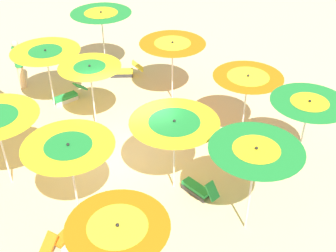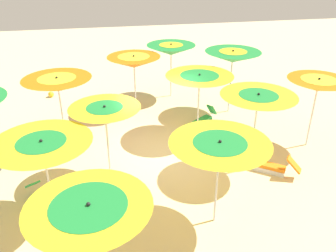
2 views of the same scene
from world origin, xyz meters
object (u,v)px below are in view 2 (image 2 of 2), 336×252
Objects in this scene: beach_umbrella_0 at (318,85)px; beach_umbrella_9 at (90,215)px; beach_umbrella_5 at (134,62)px; beach_umbrella_10 at (42,148)px; beach_umbrella_4 at (199,81)px; lounger_2 at (42,199)px; beach_umbrella_2 at (171,50)px; beach_ball at (51,94)px; beach_umbrella_1 at (233,57)px; beach_umbrella_8 at (58,84)px; lounger_1 at (273,166)px; beach_umbrella_3 at (258,101)px; beach_umbrella_6 at (219,151)px; beach_umbrella_7 at (105,113)px; lounger_0 at (204,119)px.

beach_umbrella_0 is 1.01× the size of beach_umbrella_9.
beach_umbrella_10 is (2.66, 5.96, -0.04)m from beach_umbrella_5.
beach_umbrella_4 is 6.06m from lounger_2.
beach_umbrella_2 is 8.32m from beach_umbrella_10.
beach_umbrella_4 is 9.13× the size of beach_ball.
beach_umbrella_1 is (1.66, -3.04, 0.12)m from beach_umbrella_0.
beach_ball is at bearing -83.82° from beach_umbrella_10.
beach_umbrella_8 is 7.22m from lounger_1.
beach_umbrella_0 is at bearing -157.87° from beach_umbrella_3.
beach_umbrella_6 is at bearing 99.58° from beach_umbrella_5.
beach_umbrella_0 reaches higher than beach_ball.
beach_umbrella_9 is (-1.08, 6.70, 0.15)m from beach_umbrella_8.
beach_umbrella_6 is 9.05× the size of beach_ball.
beach_umbrella_7 is (2.90, 5.66, -0.05)m from beach_umbrella_2.
lounger_1 is 6.46m from lounger_2.
lounger_1 is at bearing 150.94° from beach_umbrella_8.
lounger_2 is (2.99, 5.50, -1.78)m from beach_umbrella_5.
beach_umbrella_10 is 8.19m from beach_ball.
beach_ball is at bearing 153.25° from lounger_2.
beach_umbrella_5 reaches higher than beach_umbrella_6.
beach_umbrella_4 is 7.23m from beach_ball.
lounger_1 is at bearing 61.74° from lounger_2.
beach_umbrella_2 is 6.17m from beach_umbrella_3.
beach_umbrella_6 is (2.46, 5.95, -0.26)m from beach_umbrella_1.
beach_umbrella_2 is at bearing -86.05° from beach_umbrella_4.
beach_umbrella_9 is (6.87, 4.58, -0.05)m from beach_umbrella_0.
beach_umbrella_4 is 3.64m from lounger_1.
beach_umbrella_7 is at bearing 36.85° from beach_umbrella_1.
beach_umbrella_0 reaches higher than beach_umbrella_2.
beach_umbrella_2 is 1.03× the size of beach_umbrella_10.
beach_umbrella_4 is (1.69, 1.53, -0.28)m from beach_umbrella_1.
beach_umbrella_1 reaches higher than lounger_2.
lounger_1 is at bearing 35.30° from beach_umbrella_0.
beach_umbrella_10 is at bearing 65.95° from beach_umbrella_5.
beach_umbrella_8 is at bearing -61.88° from beach_umbrella_7.
beach_ball is (0.52, -7.48, -0.08)m from lounger_2.
beach_ball is at bearing -68.98° from lounger_0.
lounger_0 is 0.87× the size of lounger_1.
beach_umbrella_6 reaches higher than lounger_1.
beach_umbrella_9 is 6.32m from lounger_1.
beach_umbrella_5 is 6.52m from beach_umbrella_10.
beach_umbrella_0 is 8.63m from lounger_2.
beach_umbrella_2 is at bearing -113.42° from lounger_0.
beach_umbrella_0 is 2.94m from lounger_1.
beach_umbrella_1 is at bearing 179.63° from lounger_0.
beach_umbrella_2 reaches higher than beach_ball.
beach_umbrella_3 reaches higher than beach_umbrella_6.
beach_umbrella_5 is 1.00× the size of beach_umbrella_7.
beach_umbrella_8 is (4.35, 2.95, -0.14)m from beach_umbrella_2.
beach_umbrella_2 is 2.03m from beach_umbrella_5.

